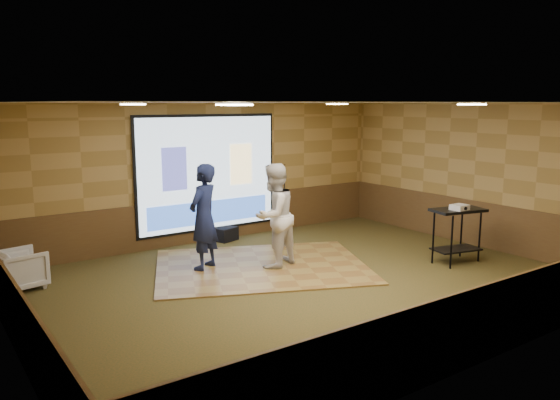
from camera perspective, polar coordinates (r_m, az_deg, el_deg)
ground at (r=9.36m, az=2.60°, el=-8.56°), size 9.00×9.00×0.00m
room_shell at (r=8.91m, az=2.71°, el=4.31°), size 9.04×7.04×3.02m
wainscot_back at (r=12.08m, az=-7.47°, el=-2.02°), size 9.00×0.04×0.95m
wainscot_front at (r=6.94m, az=20.78°, el=-11.84°), size 9.00×0.04×0.95m
wainscot_left at (r=7.52m, az=-26.13°, el=-10.51°), size 0.04×7.00×0.95m
wainscot_right at (r=12.39m, az=19.33°, el=-2.20°), size 0.04×7.00×0.95m
projector_screen at (r=11.87m, az=-7.48°, el=2.67°), size 3.32×0.06×2.52m
downlight_nw at (r=9.39m, az=-15.11°, el=9.63°), size 0.32×0.32×0.02m
downlight_ne at (r=11.65m, az=5.98°, el=9.94°), size 0.32×0.32×0.02m
downlight_sw at (r=6.39m, az=-4.81°, el=9.89°), size 0.32×0.32×0.02m
downlight_se at (r=9.40m, az=19.41°, el=9.41°), size 0.32×0.32×0.02m
dance_floor at (r=10.17m, az=-1.94°, el=-6.92°), size 4.66×4.19×0.03m
player_left at (r=9.86m, az=-7.98°, el=-1.75°), size 0.83×0.75×1.91m
player_right at (r=9.91m, az=-0.64°, el=-1.64°), size 1.11×0.98×1.90m
av_table at (r=10.80m, az=18.04°, el=-2.42°), size 0.99×0.52×1.04m
projector at (r=10.63m, az=18.24°, el=-0.72°), size 0.30×0.25×0.10m
mic_stand at (r=12.47m, az=0.25°, el=-1.46°), size 0.65×0.27×1.66m
banquet_chair at (r=9.88m, az=-25.49°, el=-6.57°), size 0.83×0.81×0.65m
duffel_bag at (r=12.10m, az=-5.63°, el=-3.55°), size 0.55×0.44×0.29m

